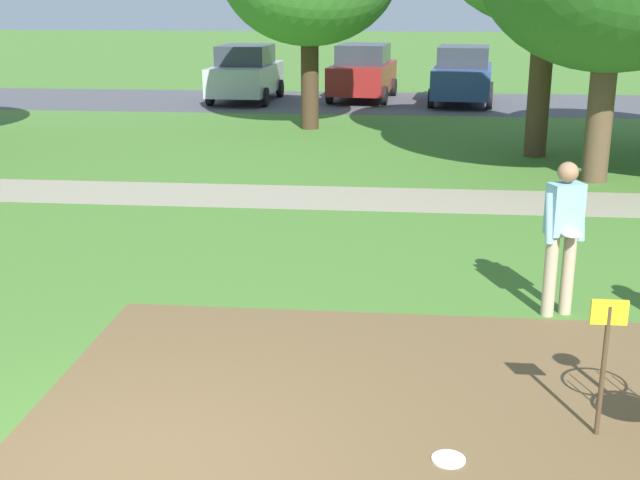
# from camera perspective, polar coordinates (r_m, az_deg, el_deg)

# --- Properties ---
(ground_plane) EXTENTS (160.00, 160.00, 0.00)m
(ground_plane) POSITION_cam_1_polar(r_m,az_deg,el_deg) (6.33, -13.23, -15.99)
(ground_plane) COLOR #47752D
(dirt_tee_pad) EXTENTS (6.76, 4.14, 0.01)m
(dirt_tee_pad) POSITION_cam_1_polar(r_m,az_deg,el_deg) (7.22, 7.74, -11.29)
(dirt_tee_pad) COLOR brown
(dirt_tee_pad) RESTS_ON ground
(player_foreground_watching) EXTENTS (0.50, 0.45, 1.71)m
(player_foreground_watching) POSITION_cam_1_polar(r_m,az_deg,el_deg) (9.12, 16.61, 0.67)
(player_foreground_watching) COLOR tan
(player_foreground_watching) RESTS_ON ground
(frisbee_far_right) EXTENTS (0.26, 0.26, 0.02)m
(frisbee_far_right) POSITION_cam_1_polar(r_m,az_deg,el_deg) (6.46, 8.97, -14.90)
(frisbee_far_right) COLOR white
(frisbee_far_right) RESTS_ON ground
(parking_lot_strip) EXTENTS (36.00, 6.00, 0.01)m
(parking_lot_strip) POSITION_cam_1_polar(r_m,az_deg,el_deg) (27.53, 1.78, 9.61)
(parking_lot_strip) COLOR #4C4C51
(parking_lot_strip) RESTS_ON ground
(parked_car_leftmost) EXTENTS (2.10, 4.26, 1.84)m
(parked_car_leftmost) POSITION_cam_1_polar(r_m,az_deg,el_deg) (27.80, -5.19, 11.53)
(parked_car_leftmost) COLOR #B2B7BC
(parked_car_leftmost) RESTS_ON ground
(parked_car_center_left) EXTENTS (2.30, 4.36, 1.84)m
(parked_car_center_left) POSITION_cam_1_polar(r_m,az_deg,el_deg) (28.17, 3.03, 11.64)
(parked_car_center_left) COLOR maroon
(parked_car_center_left) RESTS_ON ground
(parked_car_center_right) EXTENTS (2.31, 4.37, 1.84)m
(parked_car_center_right) POSITION_cam_1_polar(r_m,az_deg,el_deg) (27.44, 9.94, 11.28)
(parked_car_center_right) COLOR #2D4784
(parked_car_center_right) RESTS_ON ground
(gravel_path) EXTENTS (40.00, 1.74, 0.00)m
(gravel_path) POSITION_cam_1_polar(r_m,az_deg,el_deg) (14.33, -2.04, 3.05)
(gravel_path) COLOR gray
(gravel_path) RESTS_ON ground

